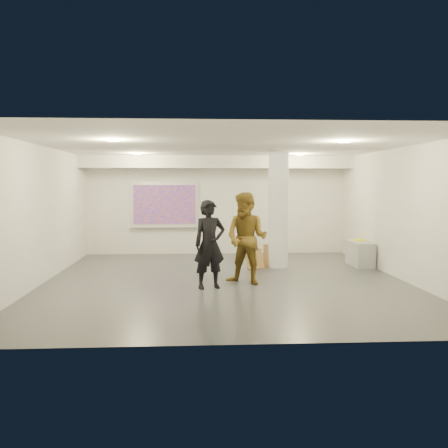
{
  "coord_description": "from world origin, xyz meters",
  "views": [
    {
      "loc": [
        -0.69,
        -11.04,
        2.15
      ],
      "look_at": [
        0.0,
        0.4,
        1.25
      ],
      "focal_mm": 40.0,
      "sensor_mm": 36.0,
      "label": 1
    }
  ],
  "objects": [
    {
      "name": "cardboard_front",
      "position": [
        0.85,
        1.56,
        0.25
      ],
      "size": [
        0.52,
        0.36,
        0.51
      ],
      "primitive_type": "cube",
      "rotation": [
        -0.34,
        0.0,
        0.33
      ],
      "color": "olive",
      "rests_on": "floor"
    },
    {
      "name": "ceiling",
      "position": [
        0.0,
        0.0,
        3.0
      ],
      "size": [
        8.0,
        9.0,
        0.01
      ],
      "primitive_type": "cube",
      "color": "white",
      "rests_on": "floor"
    },
    {
      "name": "wall_right",
      "position": [
        4.0,
        0.0,
        1.5
      ],
      "size": [
        0.01,
        9.0,
        3.0
      ],
      "primitive_type": "cube",
      "color": "silver",
      "rests_on": "floor"
    },
    {
      "name": "downlight_nw",
      "position": [
        -2.2,
        2.5,
        2.98
      ],
      "size": [
        0.22,
        0.22,
        0.02
      ],
      "primitive_type": "cylinder",
      "color": "#FFDC84",
      "rests_on": "ceiling"
    },
    {
      "name": "man",
      "position": [
        0.44,
        -0.38,
        1.0
      ],
      "size": [
        1.21,
        1.13,
        1.99
      ],
      "primitive_type": "imported",
      "rotation": [
        0.0,
        0.0,
        -0.51
      ],
      "color": "brown",
      "rests_on": "floor"
    },
    {
      "name": "cardboard_back",
      "position": [
        1.39,
        1.74,
        0.3
      ],
      "size": [
        0.57,
        0.21,
        0.6
      ],
      "primitive_type": "cube",
      "rotation": [
        -0.15,
        0.0,
        -0.13
      ],
      "color": "olive",
      "rests_on": "floor"
    },
    {
      "name": "wall_back",
      "position": [
        0.0,
        4.5,
        1.5
      ],
      "size": [
        8.0,
        0.01,
        3.0
      ],
      "primitive_type": "cube",
      "color": "silver",
      "rests_on": "floor"
    },
    {
      "name": "wall_left",
      "position": [
        -4.0,
        0.0,
        1.5
      ],
      "size": [
        0.01,
        9.0,
        3.0
      ],
      "primitive_type": "cube",
      "color": "silver",
      "rests_on": "floor"
    },
    {
      "name": "downlight_sw",
      "position": [
        -2.2,
        -1.5,
        2.98
      ],
      "size": [
        0.22,
        0.22,
        0.02
      ],
      "primitive_type": "cylinder",
      "color": "#FFDC84",
      "rests_on": "ceiling"
    },
    {
      "name": "postit_pad",
      "position": [
        3.78,
        2.09,
        0.66
      ],
      "size": [
        0.28,
        0.35,
        0.03
      ],
      "primitive_type": "cube",
      "rotation": [
        0.0,
        0.0,
        0.15
      ],
      "color": "#D7EC04",
      "rests_on": "credenza"
    },
    {
      "name": "column",
      "position": [
        1.5,
        1.8,
        1.5
      ],
      "size": [
        0.52,
        0.52,
        3.0
      ],
      "primitive_type": "cylinder",
      "color": "white",
      "rests_on": "floor"
    },
    {
      "name": "floor",
      "position": [
        0.0,
        0.0,
        0.0
      ],
      "size": [
        8.0,
        9.0,
        0.01
      ],
      "primitive_type": "cube",
      "color": "#37393F",
      "rests_on": "ground"
    },
    {
      "name": "downlight_se",
      "position": [
        2.2,
        -1.5,
        2.98
      ],
      "size": [
        0.22,
        0.22,
        0.02
      ],
      "primitive_type": "cylinder",
      "color": "#FFDC84",
      "rests_on": "ceiling"
    },
    {
      "name": "credenza",
      "position": [
        3.72,
        1.87,
        0.32
      ],
      "size": [
        0.47,
        1.11,
        0.65
      ],
      "primitive_type": "cube",
      "rotation": [
        0.0,
        0.0,
        0.0
      ],
      "color": "#96989A",
      "rests_on": "floor"
    },
    {
      "name": "downlight_ne",
      "position": [
        2.2,
        2.5,
        2.98
      ],
      "size": [
        0.22,
        0.22,
        0.02
      ],
      "primitive_type": "cylinder",
      "color": "#FFDC84",
      "rests_on": "ceiling"
    },
    {
      "name": "wall_front",
      "position": [
        0.0,
        -4.5,
        1.5
      ],
      "size": [
        8.0,
        0.01,
        3.0
      ],
      "primitive_type": "cube",
      "color": "silver",
      "rests_on": "floor"
    },
    {
      "name": "projection_screen",
      "position": [
        -1.6,
        4.45,
        1.53
      ],
      "size": [
        2.1,
        0.13,
        1.42
      ],
      "color": "silver",
      "rests_on": "wall_back"
    },
    {
      "name": "soffit_band",
      "position": [
        0.0,
        3.95,
        2.82
      ],
      "size": [
        8.0,
        1.1,
        0.36
      ],
      "primitive_type": "cube",
      "color": "silver",
      "rests_on": "ceiling"
    },
    {
      "name": "woman",
      "position": [
        -0.37,
        -0.79,
        0.92
      ],
      "size": [
        0.77,
        0.62,
        1.84
      ],
      "primitive_type": "imported",
      "rotation": [
        0.0,
        0.0,
        0.3
      ],
      "color": "black",
      "rests_on": "floor"
    }
  ]
}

